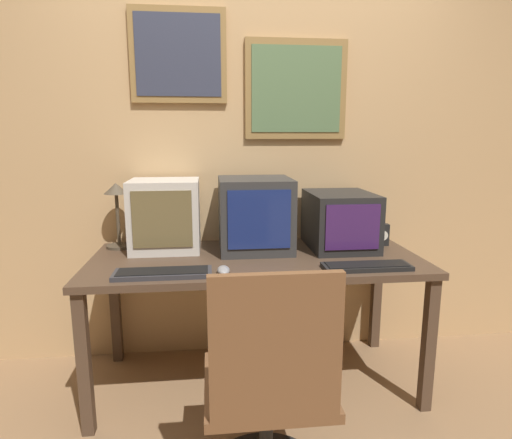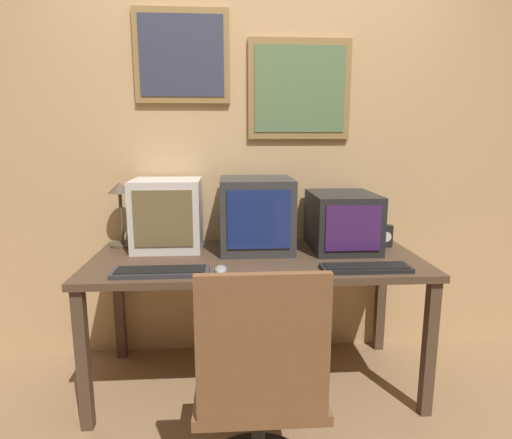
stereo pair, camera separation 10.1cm
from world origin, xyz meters
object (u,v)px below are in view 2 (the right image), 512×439
Objects in this scene: keyboard_main at (161,272)px; keyboard_side at (366,268)px; office_chair at (260,403)px; desk_clock at (385,236)px; monitor_right at (342,221)px; desk_lamp at (120,202)px; monitor_center at (256,214)px; monitor_left at (167,214)px; mouse_near_keyboard at (221,270)px.

keyboard_main is 0.99m from keyboard_side.
desk_clock is at bearing 49.47° from office_chair.
desk_lamp reaches higher than monitor_right.
keyboard_side is at bearing -120.19° from desk_clock.
monitor_center is 0.78m from desk_clock.
keyboard_side is 1.14× the size of desk_lamp.
desk_clock is (1.27, -0.05, -0.14)m from monitor_left.
office_chair reaches higher than keyboard_main.
keyboard_main is at bearing -86.78° from monitor_left.
desk_lamp is at bearing 119.03° from keyboard_main.
keyboard_main is at bearing -156.82° from monitor_right.
monitor_right reaches higher than office_chair.
monitor_right is 1.30m from desk_lamp.
office_chair is at bearing -65.30° from monitor_left.
desk_clock is (0.26, 0.01, -0.10)m from monitor_right.
mouse_near_keyboard is at bearing -114.40° from monitor_center.
desk_clock is at bearing 24.75° from mouse_near_keyboard.
keyboard_side is 3.35× the size of desk_clock.
desk_lamp is at bearing 156.77° from keyboard_side.
desk_clock is 1.32m from office_chair.
monitor_left is 0.61m from mouse_near_keyboard.
monitor_center is 0.91× the size of monitor_right.
office_chair is (-0.81, -0.95, -0.41)m from desk_clock.
mouse_near_keyboard is 0.12× the size of office_chair.
monitor_center reaches higher than desk_clock.
monitor_right is 0.45m from keyboard_side.
office_chair is at bearing -93.05° from monitor_center.
desk_lamp is (-1.56, 0.12, 0.20)m from desk_clock.
monitor_right is at bearing -0.92° from monitor_center.
mouse_near_keyboard is 0.85m from desk_lamp.
keyboard_side is at bearing -40.34° from monitor_center.
desk_lamp reaches higher than desk_clock.
monitor_right is 4.09× the size of mouse_near_keyboard.
mouse_near_keyboard is (-0.71, -0.01, 0.01)m from keyboard_side.
monitor_center is 0.96× the size of keyboard_side.
desk_clock is 0.13× the size of office_chair.
office_chair reaches higher than mouse_near_keyboard.
office_chair is at bearing -55.37° from desk_lamp.
mouse_near_keyboard reaches higher than keyboard_side.
keyboard_main is 4.07× the size of mouse_near_keyboard.
monitor_right is 1.08m from keyboard_main.
mouse_near_keyboard is (0.31, -0.49, -0.18)m from monitor_left.
monitor_center is at bearing 65.60° from mouse_near_keyboard.
keyboard_side is 0.51m from desk_clock.
office_chair is (0.46, -1.00, -0.55)m from monitor_left.
keyboard_main is 1.32m from desk_clock.
monitor_left is 0.97× the size of monitor_center.
keyboard_main is at bearing 179.79° from keyboard_side.
mouse_near_keyboard is 0.86× the size of desk_clock.
keyboard_side is (0.51, -0.43, -0.19)m from monitor_center.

